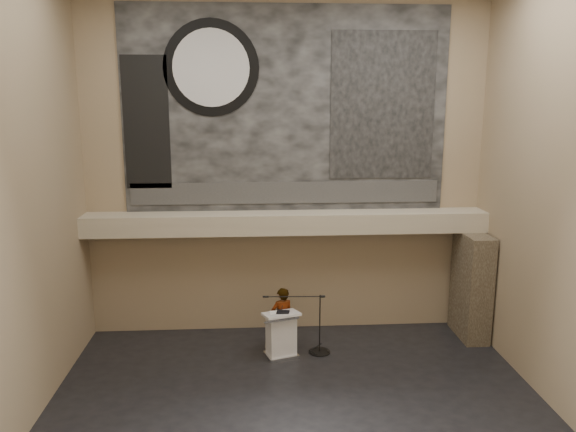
{
  "coord_description": "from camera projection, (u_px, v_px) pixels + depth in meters",
  "views": [
    {
      "loc": [
        -0.85,
        -10.03,
        6.01
      ],
      "look_at": [
        0.0,
        3.2,
        3.2
      ],
      "focal_mm": 35.0,
      "sensor_mm": 36.0,
      "label": 1
    }
  ],
  "objects": [
    {
      "name": "wall_right",
      "position": [
        564.0,
        193.0,
        10.52
      ],
      "size": [
        0.02,
        8.0,
        8.5
      ],
      "primitive_type": "cube",
      "color": "#907B5B",
      "rests_on": "floor"
    },
    {
      "name": "stone_pier",
      "position": [
        471.0,
        285.0,
        14.18
      ],
      "size": [
        0.6,
        1.4,
        2.7
      ],
      "primitive_type": "cube",
      "color": "#3F3426",
      "rests_on": "floor"
    },
    {
      "name": "wall_back",
      "position": [
        286.0,
        169.0,
        14.12
      ],
      "size": [
        10.0,
        0.02,
        8.5
      ],
      "primitive_type": "cube",
      "color": "#907B5B",
      "rests_on": "floor"
    },
    {
      "name": "mic_stand",
      "position": [
        317.0,
        343.0,
        13.45
      ],
      "size": [
        1.61,
        0.52,
        1.46
      ],
      "rotation": [
        0.0,
        0.0,
        -0.05
      ],
      "color": "black",
      "rests_on": "floor"
    },
    {
      "name": "binder",
      "position": [
        283.0,
        312.0,
        13.03
      ],
      "size": [
        0.33,
        0.28,
        0.04
      ],
      "primitive_type": "cube",
      "rotation": [
        0.0,
        0.0,
        -0.18
      ],
      "color": "black",
      "rests_on": "lectern"
    },
    {
      "name": "banner",
      "position": [
        286.0,
        110.0,
        13.79
      ],
      "size": [
        8.0,
        0.05,
        5.0
      ],
      "primitive_type": "cube",
      "color": "black",
      "rests_on": "wall_back"
    },
    {
      "name": "banner_text_strip",
      "position": [
        286.0,
        193.0,
        14.17
      ],
      "size": [
        7.76,
        0.02,
        0.55
      ],
      "primitive_type": "cube",
      "color": "#303030",
      "rests_on": "banner"
    },
    {
      "name": "lectern",
      "position": [
        281.0,
        335.0,
        13.17
      ],
      "size": [
        0.94,
        0.79,
        1.14
      ],
      "rotation": [
        0.0,
        0.0,
        0.3
      ],
      "color": "silver",
      "rests_on": "floor"
    },
    {
      "name": "soffit",
      "position": [
        287.0,
        222.0,
        13.99
      ],
      "size": [
        10.0,
        0.8,
        0.5
      ],
      "primitive_type": "cube",
      "color": "tan",
      "rests_on": "wall_back"
    },
    {
      "name": "wall_front",
      "position": [
        329.0,
        257.0,
        6.3
      ],
      "size": [
        10.0,
        0.02,
        8.5
      ],
      "primitive_type": "cube",
      "color": "#907B5B",
      "rests_on": "floor"
    },
    {
      "name": "floor",
      "position": [
        298.0,
        407.0,
        11.09
      ],
      "size": [
        10.0,
        10.0,
        0.0
      ],
      "primitive_type": "plane",
      "color": "black",
      "rests_on": "ground"
    },
    {
      "name": "papers",
      "position": [
        275.0,
        313.0,
        13.01
      ],
      "size": [
        0.24,
        0.32,
        0.0
      ],
      "primitive_type": "cube",
      "rotation": [
        0.0,
        0.0,
        0.07
      ],
      "color": "white",
      "rests_on": "lectern"
    },
    {
      "name": "banner_clock_rim",
      "position": [
        211.0,
        68.0,
        13.43
      ],
      "size": [
        2.3,
        0.02,
        2.3
      ],
      "primitive_type": "cylinder",
      "rotation": [
        1.57,
        0.0,
        0.0
      ],
      "color": "black",
      "rests_on": "banner"
    },
    {
      "name": "wall_left",
      "position": [
        17.0,
        199.0,
        9.9
      ],
      "size": [
        0.02,
        8.0,
        8.5
      ],
      "primitive_type": "cube",
      "color": "#907B5B",
      "rests_on": "floor"
    },
    {
      "name": "banner_clock_face",
      "position": [
        211.0,
        68.0,
        13.41
      ],
      "size": [
        1.84,
        0.02,
        1.84
      ],
      "primitive_type": "cylinder",
      "rotation": [
        1.57,
        0.0,
        0.0
      ],
      "color": "silver",
      "rests_on": "banner"
    },
    {
      "name": "sprinkler_left",
      "position": [
        223.0,
        235.0,
        13.9
      ],
      "size": [
        0.04,
        0.04,
        0.06
      ],
      "primitive_type": "cylinder",
      "color": "#B2893D",
      "rests_on": "soffit"
    },
    {
      "name": "sprinkler_right",
      "position": [
        362.0,
        233.0,
        14.12
      ],
      "size": [
        0.04,
        0.04,
        0.06
      ],
      "primitive_type": "cylinder",
      "color": "#B2893D",
      "rests_on": "soffit"
    },
    {
      "name": "banner_building_print",
      "position": [
        383.0,
        106.0,
        13.88
      ],
      "size": [
        2.6,
        0.02,
        3.6
      ],
      "primitive_type": "cube",
      "color": "black",
      "rests_on": "banner"
    },
    {
      "name": "speaker_person",
      "position": [
        282.0,
        319.0,
        13.52
      ],
      "size": [
        0.66,
        0.54,
        1.56
      ],
      "primitive_type": "imported",
      "rotation": [
        0.0,
        0.0,
        3.49
      ],
      "color": "silver",
      "rests_on": "floor"
    },
    {
      "name": "banner_brick_print",
      "position": [
        146.0,
        123.0,
        13.6
      ],
      "size": [
        1.1,
        0.02,
        3.2
      ],
      "primitive_type": "cube",
      "color": "black",
      "rests_on": "banner"
    }
  ]
}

